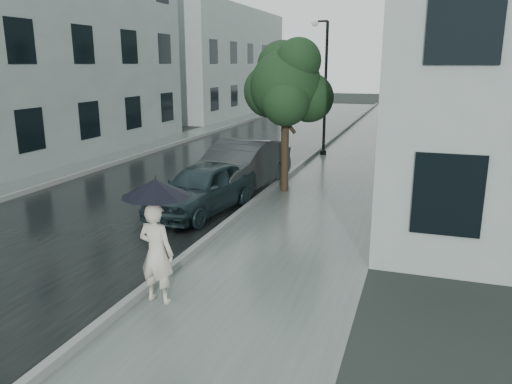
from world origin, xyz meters
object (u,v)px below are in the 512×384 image
(pedestrian, at_px, (156,253))
(car_far, at_px, (240,166))
(street_tree, at_px, (287,85))
(car_near, at_px, (203,188))
(lamp_post, at_px, (322,79))

(pedestrian, height_order, car_far, pedestrian)
(street_tree, distance_m, car_near, 4.19)
(pedestrian, bearing_deg, street_tree, -84.96)
(car_near, bearing_deg, car_far, 96.21)
(street_tree, relative_size, car_near, 1.19)
(car_near, distance_m, car_far, 2.51)
(car_near, xyz_separation_m, car_far, (0.13, 2.51, 0.11))
(lamp_post, bearing_deg, car_far, -91.90)
(pedestrian, bearing_deg, car_far, -74.91)
(pedestrian, relative_size, car_far, 0.36)
(street_tree, bearing_deg, car_near, -116.15)
(lamp_post, relative_size, car_far, 1.21)
(pedestrian, bearing_deg, lamp_post, -84.05)
(lamp_post, bearing_deg, pedestrian, -82.18)
(lamp_post, height_order, car_far, lamp_post)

